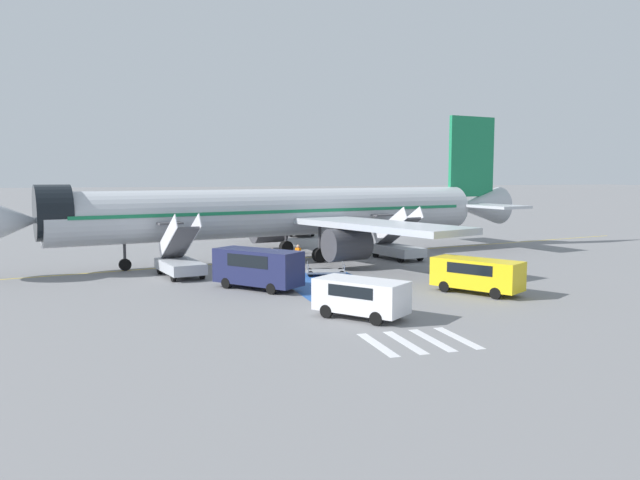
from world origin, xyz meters
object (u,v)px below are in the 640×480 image
Objects in this scene: ground_crew_0 at (272,258)px; ground_crew_1 at (298,255)px; boarding_stairs_aft at (397,246)px; airliner at (291,212)px; boarding_stairs_forward at (180,261)px; service_van_1 at (361,295)px; service_van_2 at (258,266)px; baggage_cart at (326,272)px; fuel_tanker at (297,219)px; service_van_0 at (477,273)px.

ground_crew_0 is 0.91× the size of ground_crew_1.
boarding_stairs_aft is 11.34m from ground_crew_0.
airliner is 11.60m from boarding_stairs_forward.
ground_crew_0 is (-2.91, -6.03, -2.78)m from airliner.
airliner reaches higher than boarding_stairs_forward.
airliner is 9.70× the size of service_van_1.
boarding_stairs_aft reaches higher than boarding_stairs_forward.
service_van_2 is 6.51m from baggage_cart.
service_van_2 is (-13.19, -9.58, 0.36)m from boarding_stairs_aft.
fuel_tanker is 1.98× the size of service_van_2.
ground_crew_0 is at bearing -8.01° from boarding_stairs_forward.
boarding_stairs_forward is 3.08× the size of ground_crew_1.
ground_crew_1 is (-7.00, -26.34, -0.63)m from fuel_tanker.
baggage_cart is at bearing 41.24° from service_van_1.
boarding_stairs_aft reaches higher than service_van_0.
fuel_tanker is 6.56× the size of ground_crew_0.
baggage_cart is (2.16, 12.34, -0.85)m from service_van_1.
service_van_2 is (-11.22, -32.92, -0.28)m from fuel_tanker.
ground_crew_0 is 1.93m from ground_crew_1.
boarding_stairs_forward is at bearing 113.01° from airliner.
boarding_stairs_forward is 30.99m from fuel_tanker.
service_van_0 reaches higher than baggage_cart.
service_van_2 reaches higher than ground_crew_0.
service_van_1 is (7.20, -14.72, 0.08)m from boarding_stairs_forward.
baggage_cart is 3.30m from ground_crew_1.
baggage_cart is (-7.87, -6.01, -0.77)m from boarding_stairs_aft.
boarding_stairs_aft reaches higher than ground_crew_1.
service_van_0 is at bearing -14.63° from service_van_1.
service_van_1 is 15.17m from ground_crew_0.
service_van_2 is (4.04, -5.95, 0.36)m from boarding_stairs_forward.
service_van_1 is at bearing -130.58° from boarding_stairs_aft.
boarding_stairs_aft is at bearing -3.78° from service_van_2.
boarding_stairs_forward reaches higher than service_van_2.
fuel_tanker is (6.00, 20.51, -2.05)m from airliner.
airliner reaches higher than service_van_0.
service_van_1 is at bearing -93.22° from fuel_tanker.
ground_crew_0 reaches higher than baggage_cart.
boarding_stairs_aft is (17.23, 3.63, 0.00)m from boarding_stairs_forward.
service_van_0 is (15.65, -10.91, 0.16)m from boarding_stairs_forward.
boarding_stairs_forward is at bearing 139.79° from ground_crew_0.
baggage_cart is at bearing -93.64° from fuel_tanker.
service_van_0 is at bearing -62.90° from service_van_2.
service_van_0 is at bearing -130.09° from baggage_cart.
service_van_1 is (-8.46, -3.80, -0.07)m from service_van_0.
airliner is at bearing -98.59° from fuel_tanker.
service_van_0 is 9.27m from service_van_1.
boarding_stairs_aft is at bearing 80.39° from ground_crew_1.
service_van_2 is 6.81m from ground_crew_0.
boarding_stairs_forward is 8.29m from ground_crew_1.
fuel_tanker is at bearing -28.21° from airliner.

